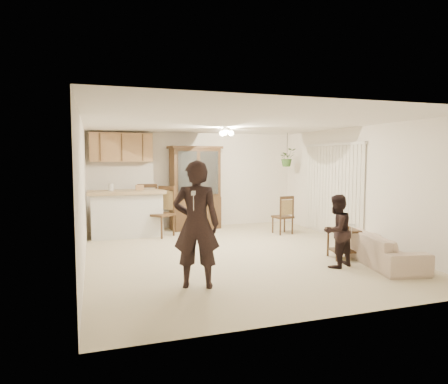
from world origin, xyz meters
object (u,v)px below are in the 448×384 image
object	(u,v)px
sofa	(383,243)
chair_hutch_right	(282,223)
side_table	(343,243)
child	(337,228)
china_hutch	(195,188)
chair_bar	(147,219)
adult	(196,225)
chair_hutch_left	(161,222)

from	to	relation	value
sofa	chair_hutch_right	distance (m)	3.08
sofa	side_table	bearing A→B (deg)	50.39
sofa	side_table	xyz separation A→B (m)	(-0.43, 0.54, -0.08)
sofa	chair_hutch_right	bearing A→B (deg)	18.94
child	china_hutch	distance (m)	4.51
chair_bar	chair_hutch_right	bearing A→B (deg)	-12.20
chair_hutch_right	side_table	bearing A→B (deg)	82.55
side_table	sofa	bearing A→B (deg)	-51.12
sofa	adult	distance (m)	3.43
child	side_table	xyz separation A→B (m)	(0.45, 0.46, -0.39)
sofa	chair_hutch_right	size ratio (longest dim) A/B	2.01
child	side_table	world-z (taller)	child
child	chair_hutch_right	distance (m)	3.04
child	chair_hutch_left	world-z (taller)	child
china_hutch	chair_hutch_right	bearing A→B (deg)	-42.18
adult	china_hutch	size ratio (longest dim) A/B	0.84
child	chair_bar	distance (m)	4.88
chair_bar	child	bearing A→B (deg)	-49.71
child	chair_hutch_right	size ratio (longest dim) A/B	1.45
sofa	chair_hutch_left	xyz separation A→B (m)	(-3.27, 3.64, -0.04)
adult	side_table	world-z (taller)	adult
chair_bar	chair_hutch_left	world-z (taller)	chair_bar
china_hutch	chair_bar	xyz separation A→B (m)	(-1.26, -0.18, -0.72)
china_hutch	chair_bar	distance (m)	1.46
side_table	chair_hutch_right	size ratio (longest dim) A/B	0.65
child	chair_hutch_right	bearing A→B (deg)	-120.27
side_table	adult	bearing A→B (deg)	-165.87
adult	china_hutch	bearing A→B (deg)	-85.08
chair_bar	chair_hutch_left	size ratio (longest dim) A/B	1.02
sofa	adult	bearing A→B (deg)	104.98
chair_bar	chair_hutch_right	distance (m)	3.31
child	chair_hutch_left	distance (m)	4.31
sofa	adult	world-z (taller)	adult
china_hutch	chair_bar	world-z (taller)	china_hutch
side_table	child	bearing A→B (deg)	-134.47
sofa	chair_hutch_right	xyz separation A→B (m)	(-0.40, 3.06, -0.10)
chair_bar	adult	bearing A→B (deg)	-80.70
adult	side_table	size ratio (longest dim) A/B	2.97
side_table	chair_hutch_right	world-z (taller)	chair_hutch_right
chair_hutch_right	chair_bar	bearing A→B (deg)	-26.50
child	chair_hutch_left	size ratio (longest dim) A/B	1.15
china_hutch	chair_bar	bearing A→B (deg)	-178.87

